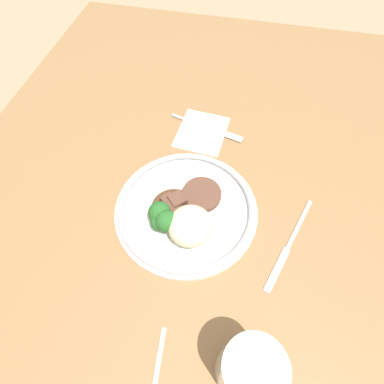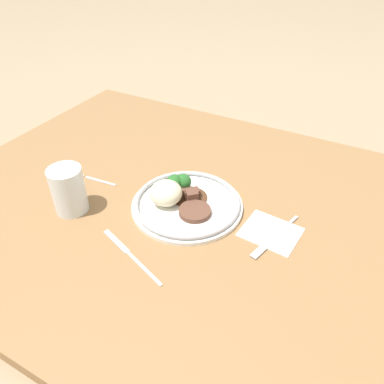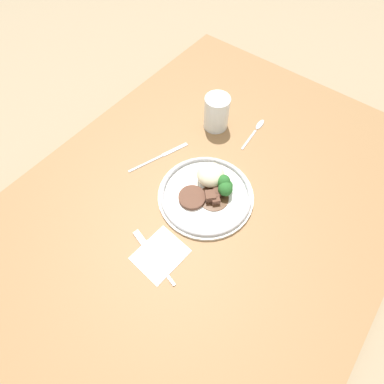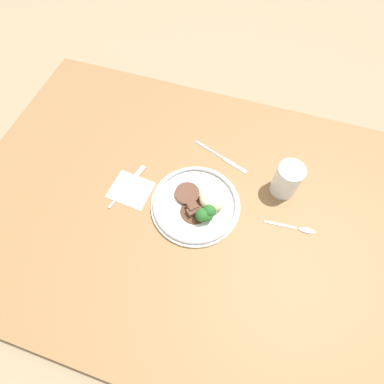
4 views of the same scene
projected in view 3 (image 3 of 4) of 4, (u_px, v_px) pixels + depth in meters
ground_plane at (201, 213)px, 0.87m from camera, size 8.00×8.00×0.00m
dining_table at (201, 210)px, 0.85m from camera, size 1.37×0.98×0.03m
napkin at (161, 255)px, 0.76m from camera, size 0.13×0.12×0.00m
plate at (208, 191)px, 0.84m from camera, size 0.27×0.27×0.07m
juice_glass at (216, 114)px, 0.96m from camera, size 0.08×0.08×0.11m
fork at (150, 252)px, 0.77m from camera, size 0.06×0.18×0.00m
knife at (161, 156)px, 0.93m from camera, size 0.20×0.08×0.00m
spoon at (257, 128)px, 0.99m from camera, size 0.15×0.02×0.01m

